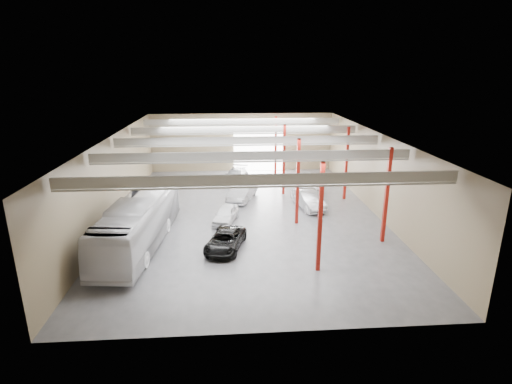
{
  "coord_description": "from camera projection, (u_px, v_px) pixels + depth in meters",
  "views": [
    {
      "loc": [
        -1.68,
        -32.27,
        12.2
      ],
      "look_at": [
        0.59,
        -0.25,
        2.2
      ],
      "focal_mm": 28.0,
      "sensor_mm": 36.0,
      "label": 1
    }
  ],
  "objects": [
    {
      "name": "coach_bus",
      "position": [
        139.0,
        222.0,
        28.18
      ],
      "size": [
        4.2,
        12.93,
        3.54
      ],
      "primitive_type": "imported",
      "rotation": [
        0.0,
        0.0,
        -0.1
      ],
      "color": "silver",
      "rests_on": "ground"
    },
    {
      "name": "depot_shell",
      "position": [
        250.0,
        158.0,
        33.46
      ],
      "size": [
        22.12,
        32.12,
        7.06
      ],
      "color": "#4F4F55",
      "rests_on": "ground"
    },
    {
      "name": "car_row_c",
      "position": [
        236.0,
        175.0,
        44.53
      ],
      "size": [
        3.29,
        5.39,
        1.46
      ],
      "primitive_type": "imported",
      "rotation": [
        0.0,
        0.0,
        -0.27
      ],
      "color": "slate",
      "rests_on": "ground"
    },
    {
      "name": "car_row_b",
      "position": [
        242.0,
        191.0,
        38.47
      ],
      "size": [
        3.35,
        5.48,
        1.71
      ],
      "primitive_type": "imported",
      "rotation": [
        0.0,
        0.0,
        -0.32
      ],
      "color": "#B4B5B9",
      "rests_on": "ground"
    },
    {
      "name": "black_sedan",
      "position": [
        225.0,
        240.0,
        27.91
      ],
      "size": [
        3.34,
        5.14,
        1.32
      ],
      "primitive_type": "imported",
      "rotation": [
        0.0,
        0.0,
        -0.26
      ],
      "color": "black",
      "rests_on": "ground"
    },
    {
      "name": "car_row_a",
      "position": [
        226.0,
        214.0,
        32.86
      ],
      "size": [
        2.5,
        4.2,
        1.34
      ],
      "primitive_type": "imported",
      "rotation": [
        0.0,
        0.0,
        -0.25
      ],
      "color": "white",
      "rests_on": "ground"
    },
    {
      "name": "car_right_near",
      "position": [
        308.0,
        199.0,
        36.18
      ],
      "size": [
        2.59,
        5.1,
        1.6
      ],
      "primitive_type": "imported",
      "rotation": [
        0.0,
        0.0,
        0.19
      ],
      "color": "#AFB0B4",
      "rests_on": "ground"
    },
    {
      "name": "car_right_far",
      "position": [
        310.0,
        184.0,
        41.25
      ],
      "size": [
        2.45,
        4.23,
        1.36
      ],
      "primitive_type": "imported",
      "rotation": [
        0.0,
        0.0,
        0.23
      ],
      "color": "silver",
      "rests_on": "ground"
    }
  ]
}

